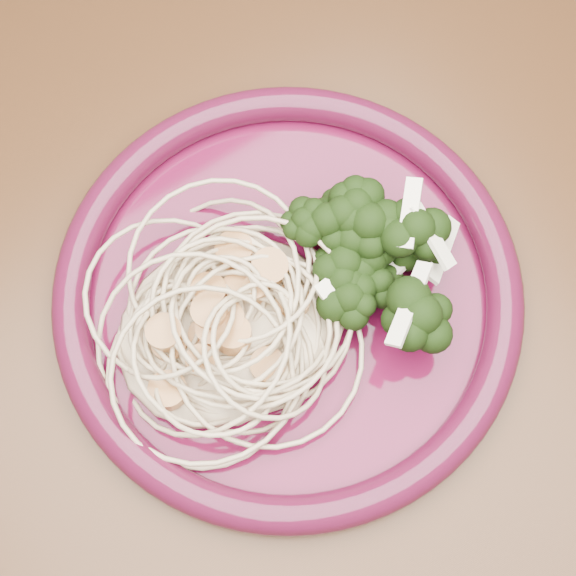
% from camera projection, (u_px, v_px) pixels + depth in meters
% --- Properties ---
extents(dining_table, '(1.20, 0.80, 0.75)m').
position_uv_depth(dining_table, '(252.00, 359.00, 0.65)').
color(dining_table, '#472814').
rests_on(dining_table, ground).
extents(dinner_plate, '(0.34, 0.34, 0.03)m').
position_uv_depth(dinner_plate, '(288.00, 292.00, 0.55)').
color(dinner_plate, '#4C0A25').
rests_on(dinner_plate, dining_table).
extents(spaghetti_pile, '(0.16, 0.14, 0.03)m').
position_uv_depth(spaghetti_pile, '(224.00, 323.00, 0.53)').
color(spaghetti_pile, '#C5B28D').
rests_on(spaghetti_pile, dinner_plate).
extents(scallop_cluster, '(0.13, 0.13, 0.04)m').
position_uv_depth(scallop_cluster, '(219.00, 305.00, 0.49)').
color(scallop_cluster, tan).
rests_on(scallop_cluster, spaghetti_pile).
extents(broccoli_pile, '(0.10, 0.15, 0.05)m').
position_uv_depth(broccoli_pile, '(365.00, 237.00, 0.54)').
color(broccoli_pile, black).
rests_on(broccoli_pile, dinner_plate).
extents(onion_garnish, '(0.07, 0.10, 0.06)m').
position_uv_depth(onion_garnish, '(370.00, 217.00, 0.51)').
color(onion_garnish, white).
rests_on(onion_garnish, broccoli_pile).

